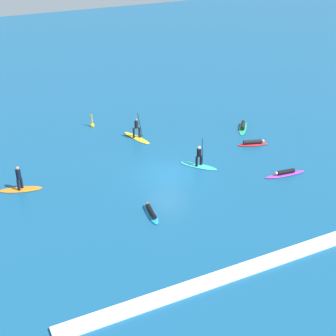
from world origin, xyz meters
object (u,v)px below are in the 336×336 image
object	(u,v)px
surfer_on_orange_board	(20,184)
marker_buoy	(92,124)
surfer_on_purple_board	(285,173)
surfer_on_teal_board	(199,161)
surfer_on_blue_board	(151,212)
surfer_on_red_board	(253,143)
surfer_on_yellow_board	(137,133)
surfer_on_green_board	(243,126)

from	to	relation	value
surfer_on_orange_board	marker_buoy	distance (m)	10.98
surfer_on_purple_board	surfer_on_teal_board	xyz separation A→B (m)	(-4.83, 3.78, 0.30)
surfer_on_blue_board	surfer_on_purple_board	bearing A→B (deg)	-81.27
surfer_on_teal_board	surfer_on_red_board	bearing A→B (deg)	63.01
surfer_on_blue_board	surfer_on_yellow_board	world-z (taller)	surfer_on_yellow_board
surfer_on_blue_board	surfer_on_purple_board	size ratio (longest dim) A/B	0.78
surfer_on_teal_board	surfer_on_yellow_board	xyz separation A→B (m)	(-2.21, 6.35, 0.01)
surfer_on_purple_board	surfer_on_red_board	bearing A→B (deg)	-92.09
surfer_on_purple_board	surfer_on_red_board	xyz separation A→B (m)	(0.75, 5.01, 0.03)
surfer_on_teal_board	marker_buoy	bearing A→B (deg)	165.39
surfer_on_teal_board	surfer_on_orange_board	world-z (taller)	surfer_on_teal_board
surfer_on_blue_board	surfer_on_teal_board	size ratio (longest dim) A/B	0.94
surfer_on_purple_board	surfer_on_orange_board	bearing A→B (deg)	-13.00
surfer_on_red_board	surfer_on_green_board	xyz separation A→B (m)	(1.12, 3.13, -0.00)
surfer_on_red_board	surfer_on_yellow_board	world-z (taller)	surfer_on_yellow_board
surfer_on_blue_board	surfer_on_orange_board	xyz separation A→B (m)	(-6.64, 6.40, 0.32)
surfer_on_teal_board	surfer_on_red_board	world-z (taller)	surfer_on_teal_board
surfer_on_purple_board	surfer_on_yellow_board	xyz separation A→B (m)	(-7.04, 10.13, 0.31)
surfer_on_green_board	surfer_on_teal_board	bearing A→B (deg)	160.52
surfer_on_teal_board	marker_buoy	world-z (taller)	surfer_on_teal_board
surfer_on_yellow_board	surfer_on_orange_board	xyz separation A→B (m)	(-10.08, -4.10, 0.02)
surfer_on_red_board	surfer_on_purple_board	bearing A→B (deg)	-80.48
surfer_on_orange_board	surfer_on_green_board	world-z (taller)	surfer_on_orange_board
surfer_on_blue_board	surfer_on_yellow_board	size ratio (longest dim) A/B	0.78
surfer_on_blue_board	surfer_on_yellow_board	bearing A→B (deg)	-11.40
surfer_on_yellow_board	surfer_on_purple_board	bearing A→B (deg)	18.06
marker_buoy	surfer_on_green_board	bearing A→B (deg)	-27.08
surfer_on_blue_board	marker_buoy	xyz separation A→B (m)	(0.92, 14.35, 0.04)
surfer_on_blue_board	surfer_on_purple_board	world-z (taller)	surfer_on_purple_board
surfer_on_blue_board	surfer_on_orange_board	distance (m)	9.23
surfer_on_yellow_board	surfer_on_green_board	world-z (taller)	surfer_on_yellow_board
surfer_on_blue_board	marker_buoy	world-z (taller)	marker_buoy
surfer_on_teal_board	surfer_on_yellow_board	distance (m)	6.73
surfer_on_red_board	surfer_on_green_board	distance (m)	3.33
surfer_on_teal_board	surfer_on_yellow_board	world-z (taller)	surfer_on_yellow_board
surfer_on_teal_board	surfer_on_green_board	bearing A→B (deg)	83.65
surfer_on_yellow_board	surfer_on_green_board	xyz separation A→B (m)	(8.91, -1.99, -0.28)
surfer_on_teal_board	surfer_on_red_board	distance (m)	5.72
surfer_on_red_board	surfer_on_green_board	bearing A→B (deg)	88.36
surfer_on_red_board	surfer_on_green_board	size ratio (longest dim) A/B	0.84
surfer_on_blue_board	surfer_on_green_board	bearing A→B (deg)	-48.68
surfer_on_purple_board	surfer_on_yellow_board	world-z (taller)	surfer_on_yellow_board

